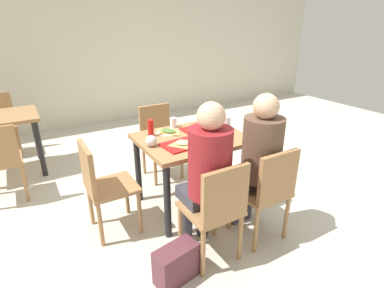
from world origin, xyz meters
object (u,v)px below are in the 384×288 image
paper_plate_near_edge (218,141)px  handbag (176,264)px  foil_bundle (151,141)px  plastic_cup_a (173,123)px  person_in_brown_jacket (258,155)px  tray_red_near (183,144)px  chair_near_right (267,189)px  soda_can (227,123)px  pizza_slice_b (200,127)px  plastic_cup_b (215,143)px  pizza_slice_a (184,143)px  pizza_slice_c (168,131)px  person_in_red (207,169)px  tray_red_far (201,129)px  main_table (192,147)px  condiment_bottle (151,128)px  paper_plate_center (168,132)px  chair_near_left (217,207)px  pizza_slice_d (218,139)px  chair_left_end (102,183)px  chair_far_side (159,136)px

paper_plate_near_edge → handbag: 1.12m
foil_bundle → plastic_cup_a: bearing=41.9°
person_in_brown_jacket → foil_bundle: (-0.67, 0.62, 0.05)m
foil_bundle → tray_red_near: bearing=-25.6°
chair_near_right → soda_can: bearing=77.7°
plastic_cup_a → pizza_slice_b: bearing=-42.9°
foil_bundle → person_in_brown_jacket: bearing=-42.8°
chair_near_right → plastic_cup_b: 0.58m
pizza_slice_a → pizza_slice_c: (0.03, 0.37, -0.01)m
person_in_red → soda_can: person_in_red is taller
person_in_red → pizza_slice_a: size_ratio=5.09×
person_in_brown_jacket → tray_red_far: (-0.07, 0.76, 0.00)m
tray_red_near → plastic_cup_a: (0.15, 0.48, 0.04)m
tray_red_near → paper_plate_near_edge: bearing=-13.8°
main_table → tray_red_far: (0.17, 0.12, 0.12)m
plastic_cup_a → condiment_bottle: condiment_bottle is taller
paper_plate_center → pizza_slice_a: (-0.02, -0.37, 0.02)m
chair_near_left → pizza_slice_a: bearing=83.1°
pizza_slice_b → handbag: size_ratio=0.56×
chair_near_right → person_in_red: person_in_red is taller
pizza_slice_c → soda_can: (0.57, -0.19, 0.04)m
pizza_slice_b → pizza_slice_d: bearing=-94.4°
chair_near_left → pizza_slice_d: size_ratio=3.87×
tray_red_far → condiment_bottle: condiment_bottle is taller
chair_left_end → pizza_slice_d: (1.03, -0.21, 0.26)m
pizza_slice_a → main_table: bearing=41.4°
paper_plate_near_edge → pizza_slice_d: bearing=70.6°
chair_far_side → paper_plate_near_edge: chair_far_side is taller
tray_red_far → foil_bundle: foil_bundle is taller
main_table → person_in_red: size_ratio=0.79×
tray_red_far → plastic_cup_b: (-0.15, -0.46, 0.04)m
main_table → chair_near_left: bearing=-107.7°
chair_near_left → paper_plate_near_edge: size_ratio=3.84×
pizza_slice_c → chair_far_side: bearing=75.8°
pizza_slice_b → handbag: pizza_slice_b is taller
person_in_red → pizza_slice_a: 0.50m
handbag → main_table: bearing=53.1°
person_in_red → foil_bundle: person_in_red is taller
chair_far_side → soda_can: 0.92m
person_in_brown_jacket → paper_plate_center: (-0.40, 0.86, -0.00)m
pizza_slice_c → pizza_slice_d: same height
chair_left_end → condiment_bottle: condiment_bottle is taller
chair_near_right → condiment_bottle: (-0.57, 1.00, 0.32)m
chair_near_right → pizza_slice_d: 0.63m
tray_red_far → soda_can: 0.27m
pizza_slice_b → plastic_cup_b: (-0.15, -0.49, 0.03)m
tray_red_far → plastic_cup_b: 0.48m
handbag → condiment_bottle: bearing=74.8°
person_in_brown_jacket → pizza_slice_c: person_in_brown_jacket is taller
person_in_brown_jacket → handbag: person_in_brown_jacket is taller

